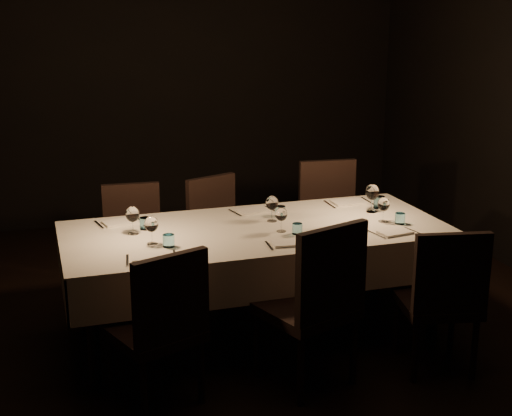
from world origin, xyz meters
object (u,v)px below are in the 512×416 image
object	(u,v)px
chair_near_center	(316,299)
chair_far_center	(219,230)
chair_near_left	(162,322)
chair_far_left	(134,238)
chair_far_right	(331,217)
dining_table	(256,239)
chair_near_right	(443,294)

from	to	relation	value
chair_near_center	chair_far_center	world-z (taller)	chair_near_center
chair_near_left	chair_far_left	xyz separation A→B (m)	(0.07, 1.58, -0.02)
chair_far_right	chair_near_center	bearing A→B (deg)	-110.97
chair_near_left	chair_far_center	size ratio (longest dim) A/B	1.02
chair_near_center	chair_far_center	distance (m)	1.61
chair_far_left	chair_far_center	xyz separation A→B (m)	(0.66, -0.02, 0.01)
chair_near_center	chair_far_left	distance (m)	1.82
chair_near_left	chair_far_right	size ratio (longest dim) A/B	0.95
dining_table	chair_far_right	bearing A→B (deg)	41.77
chair_near_center	chair_far_right	size ratio (longest dim) A/B	1.04
dining_table	chair_near_right	size ratio (longest dim) A/B	2.70
chair_near_right	chair_far_right	bearing A→B (deg)	-78.08
chair_far_left	chair_far_right	xyz separation A→B (m)	(1.58, -0.06, 0.04)
dining_table	chair_near_left	xyz separation A→B (m)	(-0.77, -0.72, -0.17)
chair_far_right	chair_far_center	bearing A→B (deg)	-177.28
chair_near_right	chair_far_right	size ratio (longest dim) A/B	0.95
chair_near_center	chair_near_right	bearing A→B (deg)	155.09
dining_table	chair_far_right	distance (m)	1.20
chair_far_left	chair_near_center	bearing A→B (deg)	-59.46
dining_table	chair_near_center	size ratio (longest dim) A/B	2.47
chair_far_left	chair_near_left	bearing A→B (deg)	-88.65
dining_table	chair_far_right	size ratio (longest dim) A/B	2.57
chair_near_center	chair_far_left	xyz separation A→B (m)	(-0.81, 1.63, -0.06)
chair_near_right	chair_far_center	bearing A→B (deg)	-49.54
chair_far_center	chair_near_center	bearing A→B (deg)	-106.13
chair_near_right	chair_far_center	size ratio (longest dim) A/B	1.02
chair_far_center	chair_far_right	world-z (taller)	chair_far_right
chair_far_left	chair_far_center	size ratio (longest dim) A/B	0.98
dining_table	chair_near_right	xyz separation A→B (m)	(0.90, -0.85, -0.17)
chair_near_center	chair_near_right	distance (m)	0.79
dining_table	chair_near_right	bearing A→B (deg)	-43.41
chair_far_center	chair_far_right	distance (m)	0.92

